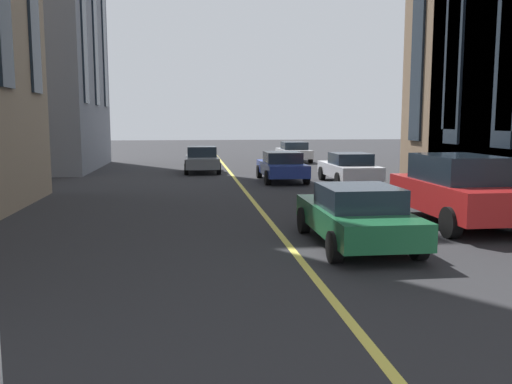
{
  "coord_description": "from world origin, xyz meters",
  "views": [
    {
      "loc": [
        -0.0,
        2.19,
        2.78
      ],
      "look_at": [
        9.8,
        0.98,
        1.48
      ],
      "focal_mm": 37.91,
      "sensor_mm": 36.0,
      "label": 1
    }
  ],
  "objects_px": {
    "car_red_trailing": "(457,189)",
    "car_blue_parked_a": "(282,166)",
    "car_green_mid": "(356,215)",
    "car_silver_oncoming": "(294,152)",
    "car_grey_near": "(202,160)",
    "car_white_parked_b": "(349,168)"
  },
  "relations": [
    {
      "from": "car_red_trailing",
      "to": "car_blue_parked_a",
      "type": "distance_m",
      "value": 11.48
    },
    {
      "from": "car_red_trailing",
      "to": "car_green_mid",
      "type": "height_order",
      "value": "car_red_trailing"
    },
    {
      "from": "car_silver_oncoming",
      "to": "car_green_mid",
      "type": "distance_m",
      "value": 25.04
    },
    {
      "from": "car_blue_parked_a",
      "to": "car_grey_near",
      "type": "bearing_deg",
      "value": 36.57
    },
    {
      "from": "car_red_trailing",
      "to": "car_grey_near",
      "type": "height_order",
      "value": "car_red_trailing"
    },
    {
      "from": "car_grey_near",
      "to": "car_green_mid",
      "type": "height_order",
      "value": "car_grey_near"
    },
    {
      "from": "car_silver_oncoming",
      "to": "car_green_mid",
      "type": "height_order",
      "value": "same"
    },
    {
      "from": "car_red_trailing",
      "to": "car_green_mid",
      "type": "xyz_separation_m",
      "value": [
        -2.0,
        3.41,
        -0.27
      ]
    },
    {
      "from": "car_red_trailing",
      "to": "car_white_parked_b",
      "type": "xyz_separation_m",
      "value": [
        9.85,
        -0.0,
        -0.27
      ]
    },
    {
      "from": "car_grey_near",
      "to": "car_green_mid",
      "type": "relative_size",
      "value": 0.89
    },
    {
      "from": "car_blue_parked_a",
      "to": "car_green_mid",
      "type": "bearing_deg",
      "value": 177.47
    },
    {
      "from": "car_green_mid",
      "to": "car_white_parked_b",
      "type": "relative_size",
      "value": 1.0
    },
    {
      "from": "car_green_mid",
      "to": "car_blue_parked_a",
      "type": "distance_m",
      "value": 13.14
    },
    {
      "from": "car_green_mid",
      "to": "car_white_parked_b",
      "type": "bearing_deg",
      "value": -16.07
    },
    {
      "from": "car_red_trailing",
      "to": "car_blue_parked_a",
      "type": "xyz_separation_m",
      "value": [
        11.12,
        2.83,
        -0.27
      ]
    },
    {
      "from": "car_red_trailing",
      "to": "car_green_mid",
      "type": "bearing_deg",
      "value": 120.41
    },
    {
      "from": "car_silver_oncoming",
      "to": "car_red_trailing",
      "type": "bearing_deg",
      "value": 180.0
    },
    {
      "from": "car_silver_oncoming",
      "to": "car_white_parked_b",
      "type": "relative_size",
      "value": 1.0
    },
    {
      "from": "car_green_mid",
      "to": "car_blue_parked_a",
      "type": "bearing_deg",
      "value": -2.53
    },
    {
      "from": "car_grey_near",
      "to": "car_blue_parked_a",
      "type": "relative_size",
      "value": 0.89
    },
    {
      "from": "car_grey_near",
      "to": "car_blue_parked_a",
      "type": "bearing_deg",
      "value": -143.43
    },
    {
      "from": "car_grey_near",
      "to": "car_red_trailing",
      "type": "bearing_deg",
      "value": -158.09
    }
  ]
}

